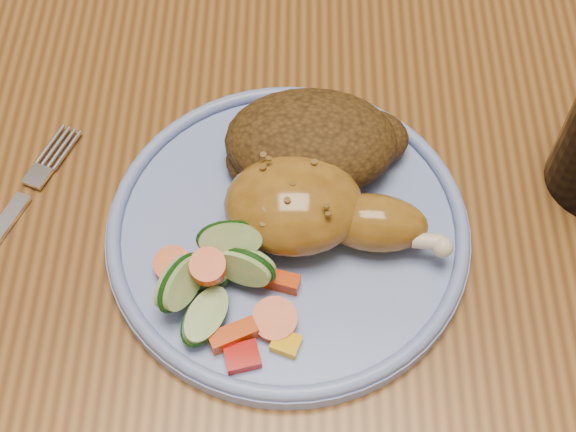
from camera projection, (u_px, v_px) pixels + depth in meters
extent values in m
plane|color=#4F311B|center=(296.00, 397.00, 1.28)|extent=(4.00, 4.00, 0.00)
cube|color=brown|center=(303.00, 97.00, 0.67)|extent=(0.90, 1.40, 0.04)
cylinder|color=#4C2D16|center=(189.00, 134.00, 1.31)|extent=(0.04, 0.04, 0.41)
cylinder|color=#4C2D16|center=(409.00, 137.00, 1.31)|extent=(0.04, 0.04, 0.41)
cylinder|color=#6C82C5|center=(288.00, 232.00, 0.56)|extent=(0.25, 0.25, 0.01)
torus|color=#6C82C5|center=(288.00, 224.00, 0.56)|extent=(0.25, 0.25, 0.01)
ellipsoid|color=#8F611D|center=(294.00, 205.00, 0.54)|extent=(0.10, 0.08, 0.05)
ellipsoid|color=#8F611D|center=(374.00, 223.00, 0.54)|extent=(0.08, 0.05, 0.04)
sphere|color=beige|center=(443.00, 247.00, 0.53)|extent=(0.01, 0.01, 0.01)
ellipsoid|color=#442C11|center=(311.00, 142.00, 0.57)|extent=(0.12, 0.09, 0.05)
ellipsoid|color=#442C11|center=(367.00, 138.00, 0.58)|extent=(0.06, 0.05, 0.03)
ellipsoid|color=#442C11|center=(261.00, 160.00, 0.58)|extent=(0.05, 0.05, 0.03)
cube|color=#A50A05|center=(242.00, 357.00, 0.50)|extent=(0.03, 0.02, 0.01)
cube|color=#E5A507|center=(286.00, 343.00, 0.51)|extent=(0.02, 0.02, 0.01)
cube|color=#D63E07|center=(233.00, 335.00, 0.51)|extent=(0.03, 0.02, 0.01)
cylinder|color=#D63E07|center=(173.00, 265.00, 0.54)|extent=(0.03, 0.03, 0.02)
cube|color=#D63E07|center=(279.00, 281.00, 0.53)|extent=(0.03, 0.02, 0.01)
cylinder|color=#D63E07|center=(208.00, 267.00, 0.51)|extent=(0.02, 0.02, 0.01)
cylinder|color=#D63E07|center=(275.00, 320.00, 0.52)|extent=(0.03, 0.03, 0.01)
cylinder|color=#A2BE7B|center=(200.00, 275.00, 0.53)|extent=(0.04, 0.05, 0.02)
cylinder|color=#A2BE7B|center=(231.00, 239.00, 0.52)|extent=(0.04, 0.04, 0.04)
cylinder|color=#A2BE7B|center=(205.00, 316.00, 0.51)|extent=(0.06, 0.06, 0.02)
cylinder|color=#A2BE7B|center=(180.00, 282.00, 0.51)|extent=(0.05, 0.05, 0.04)
cylinder|color=#A2BE7B|center=(243.00, 265.00, 0.52)|extent=(0.05, 0.04, 0.04)
cube|color=silver|center=(38.00, 176.00, 0.59)|extent=(0.04, 0.06, 0.00)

